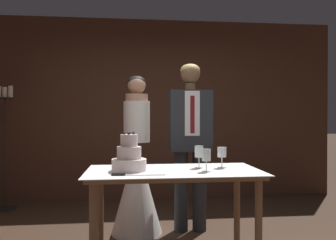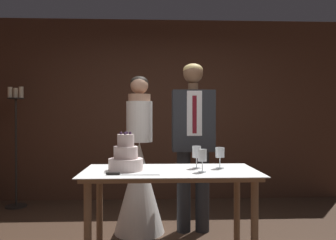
# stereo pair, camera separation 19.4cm
# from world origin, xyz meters

# --- Properties ---
(wall_back) EXTENTS (5.56, 0.12, 2.70)m
(wall_back) POSITION_xyz_m (0.00, 2.38, 1.35)
(wall_back) COLOR #472B1E
(wall_back) RESTS_ON ground_plane
(cake_table) EXTENTS (1.40, 0.70, 0.81)m
(cake_table) POSITION_xyz_m (0.03, 0.04, 0.70)
(cake_table) COLOR #8E6B4C
(cake_table) RESTS_ON ground_plane
(tiered_cake) EXTENTS (0.28, 0.28, 0.31)m
(tiered_cake) POSITION_xyz_m (-0.33, 0.04, 0.91)
(tiered_cake) COLOR beige
(tiered_cake) RESTS_ON cake_table
(cake_knife) EXTENTS (0.40, 0.04, 0.02)m
(cake_knife) POSITION_xyz_m (-0.33, -0.17, 0.82)
(cake_knife) COLOR silver
(cake_knife) RESTS_ON cake_table
(wine_glass_near) EXTENTS (0.08, 0.08, 0.18)m
(wine_glass_near) POSITION_xyz_m (0.45, 0.11, 0.94)
(wine_glass_near) COLOR silver
(wine_glass_near) RESTS_ON cake_table
(wine_glass_middle) EXTENTS (0.07, 0.07, 0.19)m
(wine_glass_middle) POSITION_xyz_m (0.26, 0.12, 0.94)
(wine_glass_middle) COLOR silver
(wine_glass_middle) RESTS_ON cake_table
(wine_glass_far) EXTENTS (0.07, 0.07, 0.18)m
(wine_glass_far) POSITION_xyz_m (0.28, -0.06, 0.94)
(wine_glass_far) COLOR silver
(wine_glass_far) RESTS_ON cake_table
(bride) EXTENTS (0.54, 0.54, 1.68)m
(bride) POSITION_xyz_m (-0.26, 0.92, 0.61)
(bride) COLOR white
(bride) RESTS_ON ground_plane
(groom) EXTENTS (0.45, 0.25, 1.82)m
(groom) POSITION_xyz_m (0.32, 0.92, 1.04)
(groom) COLOR #282B30
(groom) RESTS_ON ground_plane
(candle_stand) EXTENTS (0.28, 0.28, 1.66)m
(candle_stand) POSITION_xyz_m (-2.00, 1.98, 0.87)
(candle_stand) COLOR black
(candle_stand) RESTS_ON ground_plane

